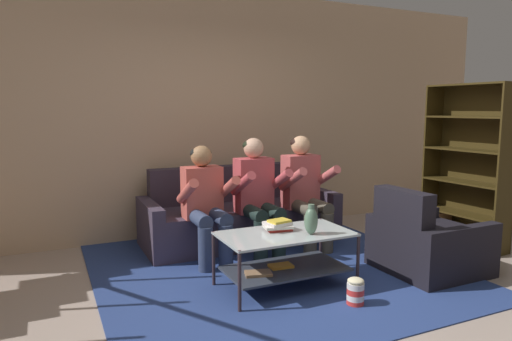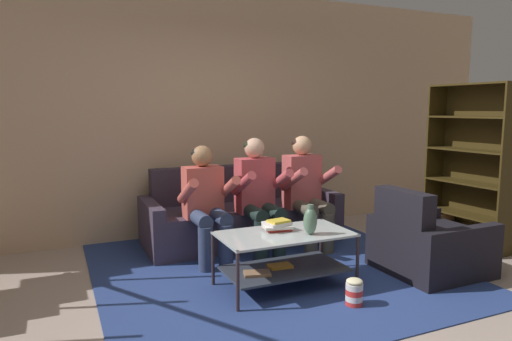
# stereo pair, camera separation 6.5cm
# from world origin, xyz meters

# --- Properties ---
(ground) EXTENTS (16.80, 16.80, 0.00)m
(ground) POSITION_xyz_m (0.00, 0.00, 0.00)
(ground) COLOR #AE9B8E
(back_partition) EXTENTS (8.40, 0.12, 2.90)m
(back_partition) POSITION_xyz_m (0.00, 2.46, 1.45)
(back_partition) COLOR tan
(back_partition) RESTS_ON ground
(couch) EXTENTS (2.17, 0.85, 0.84)m
(couch) POSITION_xyz_m (0.15, 1.87, 0.28)
(couch) COLOR #3E3445
(couch) RESTS_ON ground
(person_seated_left) EXTENTS (0.50, 0.58, 1.15)m
(person_seated_left) POSITION_xyz_m (-0.42, 1.36, 0.63)
(person_seated_left) COLOR #313D5C
(person_seated_left) RESTS_ON ground
(person_seated_middle) EXTENTS (0.50, 0.58, 1.21)m
(person_seated_middle) POSITION_xyz_m (0.15, 1.37, 0.65)
(person_seated_middle) COLOR #1C2C28
(person_seated_middle) RESTS_ON ground
(person_seated_right) EXTENTS (0.50, 0.58, 1.21)m
(person_seated_right) POSITION_xyz_m (0.71, 1.37, 0.66)
(person_seated_right) COLOR #514B3E
(person_seated_right) RESTS_ON ground
(coffee_table) EXTENTS (1.10, 0.60, 0.48)m
(coffee_table) POSITION_xyz_m (-0.04, 0.45, 0.32)
(coffee_table) COLOR #B3C3C3
(coffee_table) RESTS_ON ground
(area_rug) EXTENTS (3.16, 3.37, 0.01)m
(area_rug) POSITION_xyz_m (0.06, 1.03, 0.01)
(area_rug) COLOR navy
(area_rug) RESTS_ON ground
(vase) EXTENTS (0.11, 0.11, 0.25)m
(vase) POSITION_xyz_m (0.14, 0.32, 0.59)
(vase) COLOR #52715A
(vase) RESTS_ON coffee_table
(book_stack) EXTENTS (0.26, 0.22, 0.09)m
(book_stack) POSITION_xyz_m (-0.05, 0.54, 0.52)
(book_stack) COLOR red
(book_stack) RESTS_ON coffee_table
(bookshelf) EXTENTS (0.36, 0.96, 1.77)m
(bookshelf) POSITION_xyz_m (2.39, 0.75, 0.78)
(bookshelf) COLOR #35290F
(bookshelf) RESTS_ON ground
(armchair) EXTENTS (0.86, 0.83, 0.80)m
(armchair) POSITION_xyz_m (1.35, 0.24, 0.26)
(armchair) COLOR black
(armchair) RESTS_ON ground
(popcorn_tub) EXTENTS (0.13, 0.13, 0.22)m
(popcorn_tub) POSITION_xyz_m (0.29, -0.09, 0.11)
(popcorn_tub) COLOR red
(popcorn_tub) RESTS_ON ground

